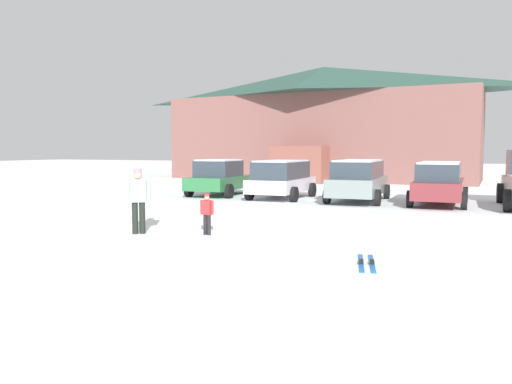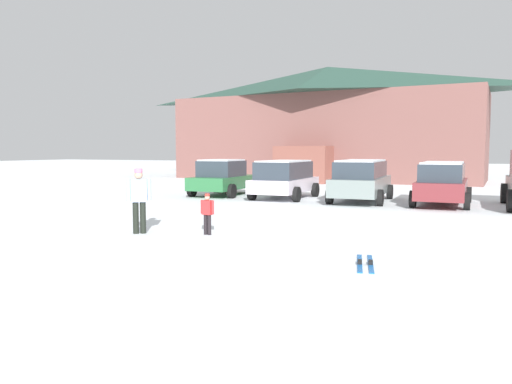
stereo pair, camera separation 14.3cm
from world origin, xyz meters
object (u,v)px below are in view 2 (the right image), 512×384
object	(u,v)px
parked_maroon_van	(442,182)
skier_adult_in_blue_parka	(139,197)
pair_of_skis	(365,263)
skier_child_in_red_jacket	(207,212)
parked_green_coupe	(223,177)
parked_white_suv	(284,178)
parked_grey_wagon	(361,179)
ski_lodge	(327,123)

from	to	relation	value
parked_maroon_van	skier_adult_in_blue_parka	bearing A→B (deg)	-122.80
skier_adult_in_blue_parka	pair_of_skis	distance (m)	6.20
parked_maroon_van	skier_child_in_red_jacket	bearing A→B (deg)	-116.87
parked_maroon_van	parked_green_coupe	bearing A→B (deg)	178.89
parked_green_coupe	skier_adult_in_blue_parka	world-z (taller)	parked_green_coupe
parked_green_coupe	parked_white_suv	world-z (taller)	parked_green_coupe
parked_grey_wagon	skier_adult_in_blue_parka	size ratio (longest dim) A/B	2.91
parked_grey_wagon	skier_child_in_red_jacket	world-z (taller)	parked_grey_wagon
pair_of_skis	skier_child_in_red_jacket	bearing A→B (deg)	159.40
skier_child_in_red_jacket	skier_adult_in_blue_parka	bearing A→B (deg)	-162.11
parked_green_coupe	parked_white_suv	xyz separation A→B (m)	(3.22, -0.26, 0.06)
ski_lodge	skier_child_in_red_jacket	xyz separation A→B (m)	(4.18, -24.97, -3.56)
parked_maroon_van	parked_white_suv	bearing A→B (deg)	-179.38
parked_grey_wagon	parked_white_suv	bearing A→B (deg)	-178.69
ski_lodge	pair_of_skis	bearing A→B (deg)	-72.24
parked_grey_wagon	skier_adult_in_blue_parka	distance (m)	10.85
parked_grey_wagon	ski_lodge	bearing A→B (deg)	111.29
parked_white_suv	skier_adult_in_blue_parka	size ratio (longest dim) A/B	2.52
parked_grey_wagon	skier_adult_in_blue_parka	world-z (taller)	parked_grey_wagon
parked_green_coupe	parked_white_suv	size ratio (longest dim) A/B	0.98
ski_lodge	pair_of_skis	size ratio (longest dim) A/B	14.62
ski_lodge	parked_grey_wagon	distance (m)	16.67
ski_lodge	pair_of_skis	world-z (taller)	ski_lodge
ski_lodge	parked_grey_wagon	world-z (taller)	ski_lodge
parked_green_coupe	parked_maroon_van	distance (m)	9.77
ski_lodge	skier_child_in_red_jacket	world-z (taller)	ski_lodge
parked_green_coupe	skier_child_in_red_jacket	bearing A→B (deg)	-63.99
ski_lodge	parked_white_suv	distance (m)	15.86
skier_child_in_red_jacket	parked_grey_wagon	bearing A→B (deg)	79.75
skier_adult_in_blue_parka	parked_green_coupe	bearing A→B (deg)	106.72
parked_grey_wagon	skier_adult_in_blue_parka	bearing A→B (deg)	-108.57
skier_child_in_red_jacket	parked_white_suv	bearing A→B (deg)	99.54
parked_maroon_van	skier_adult_in_blue_parka	size ratio (longest dim) A/B	2.77
skier_adult_in_blue_parka	ski_lodge	bearing A→B (deg)	95.56
parked_green_coupe	parked_white_suv	distance (m)	3.23
parked_green_coupe	skier_adult_in_blue_parka	bearing A→B (deg)	-73.28
parked_white_suv	pair_of_skis	xyz separation A→B (m)	(5.97, -11.29, -0.89)
pair_of_skis	skier_adult_in_blue_parka	bearing A→B (deg)	169.81
parked_green_coupe	skier_adult_in_blue_parka	size ratio (longest dim) A/B	2.48
parked_maroon_van	skier_adult_in_blue_parka	distance (m)	12.23
parked_white_suv	skier_adult_in_blue_parka	world-z (taller)	parked_white_suv
skier_child_in_red_jacket	parked_green_coupe	bearing A→B (deg)	116.01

